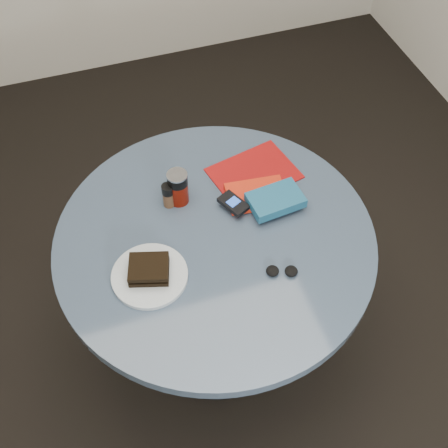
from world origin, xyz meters
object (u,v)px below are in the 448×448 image
object	(u,v)px
red_book	(256,195)
sandwich	(149,269)
table	(215,265)
soda_can	(178,188)
magazine	(254,173)
mp3_player	(233,203)
plate	(150,276)
novel	(275,200)
headphones	(282,271)
pepper_grinder	(168,195)

from	to	relation	value
red_book	sandwich	bearing A→B (deg)	-148.86
table	soda_can	world-z (taller)	soda_can
soda_can	magazine	xyz separation A→B (m)	(0.27, 0.03, -0.06)
table	magazine	size ratio (longest dim) A/B	3.62
sandwich	soda_can	world-z (taller)	soda_can
table	mp3_player	size ratio (longest dim) A/B	8.97
plate	novel	xyz separation A→B (m)	(0.45, 0.13, 0.03)
mp3_player	headphones	world-z (taller)	mp3_player
pepper_grinder	novel	distance (m)	0.34
soda_can	red_book	bearing A→B (deg)	-15.65
novel	pepper_grinder	bearing A→B (deg)	153.77
table	headphones	distance (m)	0.30
plate	magazine	bearing A→B (deg)	33.84
red_book	magazine	bearing A→B (deg)	80.43
plate	red_book	bearing A→B (deg)	25.15
mp3_player	novel	bearing A→B (deg)	-15.28
soda_can	pepper_grinder	bearing A→B (deg)	-168.69
table	red_book	distance (m)	0.27
magazine	red_book	xyz separation A→B (m)	(-0.03, -0.10, 0.01)
plate	headphones	world-z (taller)	headphones
mp3_player	headphones	size ratio (longest dim) A/B	1.10
pepper_grinder	red_book	size ratio (longest dim) A/B	0.47
plate	soda_can	xyz separation A→B (m)	(0.16, 0.26, 0.05)
soda_can	mp3_player	xyz separation A→B (m)	(0.15, -0.09, -0.03)
mp3_player	sandwich	bearing A→B (deg)	-152.80
table	red_book	xyz separation A→B (m)	(0.18, 0.11, 0.18)
pepper_grinder	sandwich	bearing A→B (deg)	-116.83
headphones	plate	bearing A→B (deg)	163.63
sandwich	pepper_grinder	bearing A→B (deg)	63.17
soda_can	headphones	size ratio (longest dim) A/B	1.21
table	sandwich	distance (m)	0.31
headphones	novel	bearing A→B (deg)	73.08
plate	red_book	size ratio (longest dim) A/B	1.18
plate	red_book	distance (m)	0.45
sandwich	mp3_player	distance (m)	0.35
plate	magazine	distance (m)	0.52
sandwich	novel	distance (m)	0.46
plate	sandwich	bearing A→B (deg)	69.55
pepper_grinder	headphones	world-z (taller)	pepper_grinder
pepper_grinder	magazine	distance (m)	0.31
plate	pepper_grinder	distance (m)	0.28
soda_can	pepper_grinder	world-z (taller)	soda_can
sandwich	pepper_grinder	world-z (taller)	pepper_grinder
sandwich	table	bearing A→B (deg)	18.95
novel	magazine	bearing A→B (deg)	88.79
novel	headphones	world-z (taller)	novel
table	magazine	bearing A→B (deg)	45.34
pepper_grinder	mp3_player	size ratio (longest dim) A/B	0.80
red_book	headphones	size ratio (longest dim) A/B	1.88
sandwich	pepper_grinder	xyz separation A→B (m)	(0.12, 0.25, 0.01)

